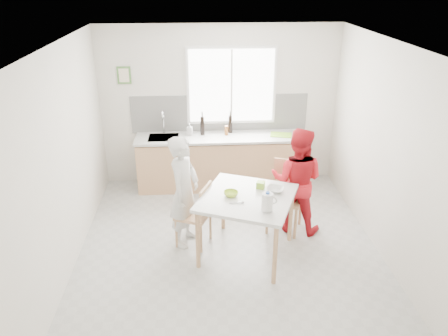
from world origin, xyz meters
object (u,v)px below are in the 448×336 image
object	(u,v)px
bowl_white	(275,189)
milk_jug	(268,202)
chair_far	(286,193)
person_red	(297,180)
wine_bottle_b	(230,124)
bowl_green	(231,194)
person_white	(184,192)
chair_left	(198,212)
dining_table	(247,203)
wine_bottle_a	(202,126)

from	to	relation	value
bowl_white	milk_jug	world-z (taller)	milk_jug
chair_far	milk_jug	bearing A→B (deg)	-91.38
person_red	wine_bottle_b	size ratio (longest dim) A/B	5.13
bowl_green	wine_bottle_b	distance (m)	2.19
person_white	bowl_white	world-z (taller)	person_white
chair_left	bowl_white	xyz separation A→B (m)	(1.00, -0.14, 0.39)
dining_table	wine_bottle_b	size ratio (longest dim) A/B	4.83
person_white	wine_bottle_b	distance (m)	2.05
dining_table	bowl_white	distance (m)	0.41
bowl_white	wine_bottle_b	world-z (taller)	wine_bottle_b
wine_bottle_b	bowl_green	bearing A→B (deg)	-94.12
chair_left	person_white	xyz separation A→B (m)	(-0.17, 0.07, 0.28)
chair_far	wine_bottle_b	size ratio (longest dim) A/B	3.38
chair_left	wine_bottle_a	world-z (taller)	wine_bottle_a
dining_table	wine_bottle_b	bearing A→B (deg)	91.21
dining_table	person_red	distance (m)	0.96
chair_far	bowl_white	bearing A→B (deg)	-94.95
dining_table	chair_far	bearing A→B (deg)	44.60
dining_table	milk_jug	bearing A→B (deg)	-63.20
chair_left	person_white	world-z (taller)	person_white
dining_table	bowl_white	world-z (taller)	bowl_white
dining_table	chair_far	xyz separation A→B (m)	(0.64, 0.63, -0.21)
dining_table	person_red	world-z (taller)	person_red
bowl_green	wine_bottle_a	bearing A→B (deg)	98.61
milk_jug	bowl_green	bearing A→B (deg)	156.40
bowl_white	wine_bottle_a	size ratio (longest dim) A/B	0.68
chair_left	bowl_green	world-z (taller)	bowl_green
bowl_green	wine_bottle_b	xyz separation A→B (m)	(0.16, 2.18, 0.19)
chair_far	person_white	xyz separation A→B (m)	(-1.44, -0.30, 0.22)
person_white	person_red	xyz separation A→B (m)	(1.56, 0.25, -0.00)
wine_bottle_a	milk_jug	bearing A→B (deg)	-74.11
chair_left	person_white	bearing A→B (deg)	-90.00
bowl_white	wine_bottle_a	distance (m)	2.21
wine_bottle_a	chair_far	bearing A→B (deg)	-52.18
chair_left	milk_jug	distance (m)	1.15
dining_table	chair_far	world-z (taller)	chair_far
person_white	milk_jug	bearing A→B (deg)	-103.17
dining_table	chair_left	xyz separation A→B (m)	(-0.63, 0.26, -0.27)
milk_jug	wine_bottle_a	size ratio (longest dim) A/B	0.74
person_red	bowl_white	size ratio (longest dim) A/B	7.06
chair_far	person_red	xyz separation A→B (m)	(0.12, -0.05, 0.21)
wine_bottle_b	dining_table	bearing A→B (deg)	-88.79
chair_far	bowl_green	size ratio (longest dim) A/B	5.49
dining_table	chair_left	distance (m)	0.73
person_white	wine_bottle_a	distance (m)	1.84
person_red	wine_bottle_a	distance (m)	2.03
chair_left	person_red	world-z (taller)	person_red
milk_jug	bowl_white	bearing A→B (deg)	92.53
dining_table	chair_left	world-z (taller)	chair_left
chair_far	wine_bottle_b	distance (m)	1.80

